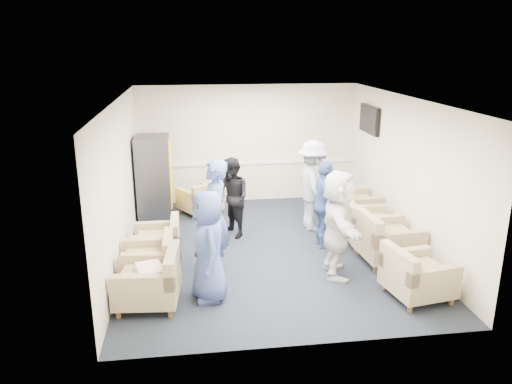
{
  "coord_description": "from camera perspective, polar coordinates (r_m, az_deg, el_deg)",
  "views": [
    {
      "loc": [
        -1.33,
        -8.25,
        3.62
      ],
      "look_at": [
        -0.18,
        0.2,
        1.04
      ],
      "focal_mm": 35.0,
      "sensor_mm": 36.0,
      "label": 1
    }
  ],
  "objects": [
    {
      "name": "back_wall",
      "position": [
        11.55,
        -0.97,
        5.51
      ],
      "size": [
        5.0,
        0.02,
        2.7
      ],
      "primitive_type": "cube",
      "color": "beige",
      "rests_on": "floor"
    },
    {
      "name": "armchair_corner",
      "position": [
        10.91,
        -6.26,
        -0.92
      ],
      "size": [
        1.07,
        1.07,
        0.62
      ],
      "rotation": [
        0.0,
        0.0,
        3.7
      ],
      "color": "#998463",
      "rests_on": "floor"
    },
    {
      "name": "front_wall",
      "position": [
        5.87,
        6.01,
        -5.99
      ],
      "size": [
        5.0,
        0.02,
        2.7
      ],
      "primitive_type": "cube",
      "color": "beige",
      "rests_on": "floor"
    },
    {
      "name": "person_back_left",
      "position": [
        9.47,
        -2.76,
        -0.68
      ],
      "size": [
        0.87,
        0.94,
        1.54
      ],
      "primitive_type": "imported",
      "rotation": [
        0.0,
        0.0,
        -1.08
      ],
      "color": "black",
      "rests_on": "floor"
    },
    {
      "name": "backpack",
      "position": [
        8.57,
        -9.76,
        -6.4
      ],
      "size": [
        0.35,
        0.29,
        0.52
      ],
      "rotation": [
        0.0,
        0.0,
        -0.26
      ],
      "color": "black",
      "rests_on": "floor"
    },
    {
      "name": "armchair_right_midfar",
      "position": [
        9.47,
        12.46,
        -3.82
      ],
      "size": [
        0.89,
        0.89,
        0.68
      ],
      "rotation": [
        0.0,
        0.0,
        1.53
      ],
      "color": "#998463",
      "rests_on": "floor"
    },
    {
      "name": "armchair_right_near",
      "position": [
        7.71,
        17.69,
        -9.21
      ],
      "size": [
        0.97,
        0.97,
        0.67
      ],
      "rotation": [
        0.0,
        0.0,
        1.74
      ],
      "color": "#998463",
      "rests_on": "floor"
    },
    {
      "name": "armchair_right_midnear",
      "position": [
        8.78,
        14.47,
        -5.45
      ],
      "size": [
        0.99,
        0.99,
        0.74
      ],
      "rotation": [
        0.0,
        0.0,
        1.64
      ],
      "color": "#998463",
      "rests_on": "floor"
    },
    {
      "name": "chair_rail",
      "position": [
        11.63,
        -0.95,
        3.32
      ],
      "size": [
        4.98,
        0.04,
        0.06
      ],
      "primitive_type": "cube",
      "color": "silver",
      "rests_on": "back_wall"
    },
    {
      "name": "person_back_right",
      "position": [
        9.86,
        6.57,
        0.72
      ],
      "size": [
        0.75,
        1.21,
        1.8
      ],
      "primitive_type": "imported",
      "rotation": [
        0.0,
        0.0,
        1.64
      ],
      "color": "beige",
      "rests_on": "floor"
    },
    {
      "name": "person_mid_left",
      "position": [
        7.94,
        -4.77,
        -2.93
      ],
      "size": [
        0.55,
        0.75,
        1.88
      ],
      "primitive_type": "imported",
      "rotation": [
        0.0,
        0.0,
        -1.72
      ],
      "color": "#3C5091",
      "rests_on": "floor"
    },
    {
      "name": "armchair_left_near",
      "position": [
        7.32,
        -11.83,
        -10.08
      ],
      "size": [
        0.95,
        0.95,
        0.7
      ],
      "rotation": [
        0.0,
        0.0,
        -1.66
      ],
      "color": "#998463",
      "rests_on": "floor"
    },
    {
      "name": "right_wall",
      "position": [
        9.37,
        16.66,
        2.12
      ],
      "size": [
        0.02,
        6.0,
        2.7
      ],
      "primitive_type": "cube",
      "color": "beige",
      "rests_on": "floor"
    },
    {
      "name": "floor",
      "position": [
        9.1,
        1.32,
        -6.58
      ],
      "size": [
        6.0,
        6.0,
        0.0
      ],
      "primitive_type": "plane",
      "color": "black",
      "rests_on": "ground"
    },
    {
      "name": "person_front_left",
      "position": [
        7.18,
        -5.47,
        -6.18
      ],
      "size": [
        0.65,
        0.88,
        1.64
      ],
      "primitive_type": "imported",
      "rotation": [
        0.0,
        0.0,
        -1.41
      ],
      "color": "#3C5091",
      "rests_on": "floor"
    },
    {
      "name": "pillow",
      "position": [
        7.25,
        -12.0,
        -8.81
      ],
      "size": [
        0.45,
        0.53,
        0.13
      ],
      "primitive_type": "cube",
      "rotation": [
        0.0,
        0.0,
        -1.28
      ],
      "color": "white",
      "rests_on": "armchair_left_near"
    },
    {
      "name": "person_mid_right",
      "position": [
        9.05,
        7.78,
        -1.46
      ],
      "size": [
        0.39,
        0.94,
        1.6
      ],
      "primitive_type": "imported",
      "rotation": [
        0.0,
        0.0,
        1.57
      ],
      "color": "#3C5091",
      "rests_on": "floor"
    },
    {
      "name": "armchair_right_far",
      "position": [
        10.48,
        10.97,
        -1.65
      ],
      "size": [
        0.95,
        0.95,
        0.7
      ],
      "rotation": [
        0.0,
        0.0,
        1.67
      ],
      "color": "#998463",
      "rests_on": "floor"
    },
    {
      "name": "left_wall",
      "position": [
        8.63,
        -15.24,
        1.0
      ],
      "size": [
        0.02,
        6.0,
        2.7
      ],
      "primitive_type": "cube",
      "color": "beige",
      "rests_on": "floor"
    },
    {
      "name": "vending_machine",
      "position": [
        10.72,
        -11.55,
        1.68
      ],
      "size": [
        0.71,
        0.83,
        1.75
      ],
      "color": "#4C4B53",
      "rests_on": "floor"
    },
    {
      "name": "armchair_left_mid",
      "position": [
        7.99,
        -11.95,
        -7.92
      ],
      "size": [
        0.82,
        0.82,
        0.65
      ],
      "rotation": [
        0.0,
        0.0,
        -1.58
      ],
      "color": "#998463",
      "rests_on": "floor"
    },
    {
      "name": "ceiling",
      "position": [
        8.41,
        1.44,
        10.56
      ],
      "size": [
        6.0,
        6.0,
        0.0
      ],
      "primitive_type": "plane",
      "rotation": [
        3.14,
        0.0,
        0.0
      ],
      "color": "silver",
      "rests_on": "back_wall"
    },
    {
      "name": "tv",
      "position": [
        10.85,
        12.82,
        8.1
      ],
      "size": [
        0.1,
        1.0,
        0.58
      ],
      "color": "black",
      "rests_on": "right_wall"
    },
    {
      "name": "armchair_left_far",
      "position": [
        8.76,
        -10.96,
        -5.67
      ],
      "size": [
        0.78,
        0.78,
        0.62
      ],
      "rotation": [
        0.0,
        0.0,
        -1.58
      ],
      "color": "#998463",
      "rests_on": "floor"
    },
    {
      "name": "person_front_right",
      "position": [
        7.95,
        9.32,
        -3.62
      ],
      "size": [
        0.75,
        1.67,
        1.74
      ],
      "primitive_type": "imported",
      "rotation": [
        0.0,
        0.0,
        1.42
      ],
      "color": "silver",
      "rests_on": "floor"
    }
  ]
}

